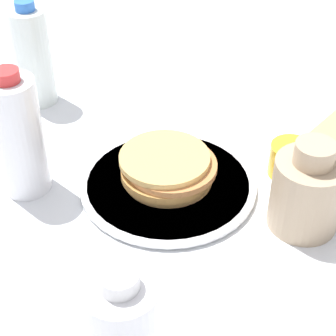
# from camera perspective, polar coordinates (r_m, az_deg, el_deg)

# --- Properties ---
(ground_plane) EXTENTS (4.00, 4.00, 0.00)m
(ground_plane) POSITION_cam_1_polar(r_m,az_deg,el_deg) (0.91, -1.60, -2.41)
(ground_plane) COLOR white
(plate) EXTENTS (0.29, 0.29, 0.01)m
(plate) POSITION_cam_1_polar(r_m,az_deg,el_deg) (0.91, 0.00, -1.62)
(plate) COLOR white
(plate) RESTS_ON ground_plane
(pancake_stack) EXTENTS (0.15, 0.16, 0.05)m
(pancake_stack) POSITION_cam_1_polar(r_m,az_deg,el_deg) (0.90, -0.05, -0.08)
(pancake_stack) COLOR #B9894A
(pancake_stack) RESTS_ON plate
(juice_glass) EXTENTS (0.07, 0.07, 0.06)m
(juice_glass) POSITION_cam_1_polar(r_m,az_deg,el_deg) (0.95, 12.36, 0.80)
(juice_glass) COLOR yellow
(juice_glass) RESTS_ON ground_plane
(cream_jug) EXTENTS (0.10, 0.10, 0.15)m
(cream_jug) POSITION_cam_1_polar(r_m,az_deg,el_deg) (0.84, 13.95, -2.28)
(cream_jug) COLOR tan
(cream_jug) RESTS_ON ground_plane
(water_bottle_near) EXTENTS (0.08, 0.08, 0.21)m
(water_bottle_near) POSITION_cam_1_polar(r_m,az_deg,el_deg) (0.89, -14.97, 3.15)
(water_bottle_near) COLOR white
(water_bottle_near) RESTS_ON ground_plane
(water_bottle_far) EXTENTS (0.07, 0.07, 0.21)m
(water_bottle_far) POSITION_cam_1_polar(r_m,az_deg,el_deg) (1.12, -13.55, 10.95)
(water_bottle_far) COLOR silver
(water_bottle_far) RESTS_ON ground_plane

